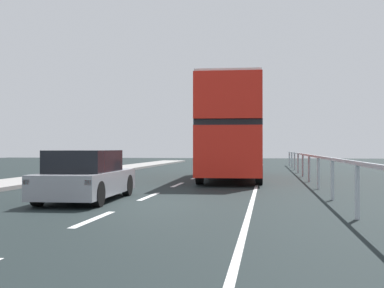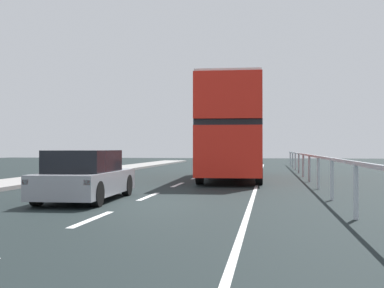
{
  "view_description": "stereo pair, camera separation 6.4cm",
  "coord_description": "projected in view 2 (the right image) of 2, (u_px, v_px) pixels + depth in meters",
  "views": [
    {
      "loc": [
        3.49,
        -12.88,
        1.44
      ],
      "look_at": [
        0.62,
        6.11,
        1.61
      ],
      "focal_mm": 46.34,
      "sensor_mm": 36.0,
      "label": 1
    },
    {
      "loc": [
        3.55,
        -12.87,
        1.44
      ],
      "look_at": [
        0.62,
        6.11,
        1.61
      ],
      "focal_mm": 46.34,
      "sensor_mm": 36.0,
      "label": 2
    }
  ],
  "objects": [
    {
      "name": "hatchback_car_near",
      "position": [
        86.0,
        177.0,
        13.66
      ],
      "size": [
        1.86,
        4.39,
        1.39
      ],
      "rotation": [
        0.0,
        0.0,
        0.03
      ],
      "color": "gray",
      "rests_on": "ground"
    },
    {
      "name": "bridge_side_railing",
      "position": [
        310.0,
        160.0,
        21.34
      ],
      "size": [
        0.1,
        42.0,
        1.18
      ],
      "color": "#B0B7C0",
      "rests_on": "ground"
    },
    {
      "name": "double_decker_bus_red",
      "position": [
        232.0,
        129.0,
        23.4
      ],
      "size": [
        2.97,
        10.74,
        4.41
      ],
      "rotation": [
        0.0,
        0.0,
        0.04
      ],
      "color": "red",
      "rests_on": "ground"
    },
    {
      "name": "lane_paint_markings",
      "position": [
        229.0,
        181.0,
        21.79
      ],
      "size": [
        3.24,
        46.0,
        0.01
      ],
      "color": "silver",
      "rests_on": "ground"
    },
    {
      "name": "ground_plane",
      "position": [
        134.0,
        204.0,
        13.25
      ],
      "size": [
        73.47,
        120.0,
        0.1
      ],
      "primitive_type": "cube",
      "color": "black"
    }
  ]
}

